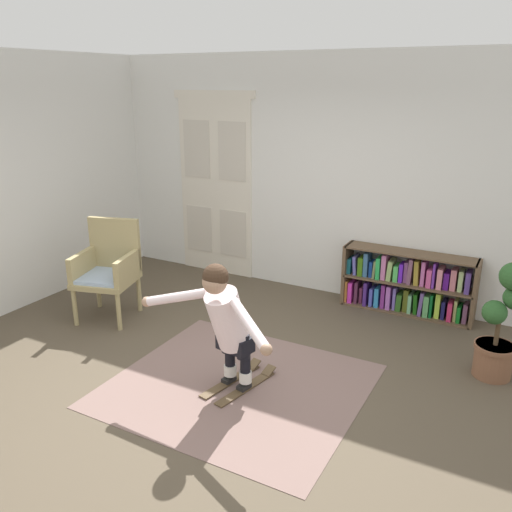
% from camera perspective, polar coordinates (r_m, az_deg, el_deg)
% --- Properties ---
extents(ground_plane, '(7.20, 7.20, 0.00)m').
position_cam_1_polar(ground_plane, '(4.88, -4.34, -13.58)').
color(ground_plane, brown).
extents(back_wall, '(6.00, 0.10, 2.90)m').
position_cam_1_polar(back_wall, '(6.57, 7.80, 8.27)').
color(back_wall, silver).
rests_on(back_wall, ground).
extents(side_wall_left, '(0.10, 6.00, 2.90)m').
position_cam_1_polar(side_wall_left, '(6.64, -25.15, 6.83)').
color(side_wall_left, silver).
rests_on(side_wall_left, ground).
extents(double_door, '(1.22, 0.05, 2.45)m').
position_cam_1_polar(double_door, '(7.27, -4.33, 7.58)').
color(double_door, beige).
rests_on(double_door, ground).
extents(rug, '(2.13, 1.93, 0.01)m').
position_cam_1_polar(rug, '(4.86, -1.95, -13.62)').
color(rug, '#785E57').
rests_on(rug, ground).
extents(bookshelf, '(1.49, 0.30, 0.73)m').
position_cam_1_polar(bookshelf, '(6.38, 15.69, -2.98)').
color(bookshelf, brown).
rests_on(bookshelf, ground).
extents(wicker_chair, '(0.74, 0.74, 1.10)m').
position_cam_1_polar(wicker_chair, '(6.19, -15.47, -1.15)').
color(wicker_chair, tan).
rests_on(wicker_chair, ground).
extents(potted_plant, '(0.39, 0.36, 1.09)m').
position_cam_1_polar(potted_plant, '(5.26, 24.61, -7.05)').
color(potted_plant, brown).
rests_on(potted_plant, ground).
extents(skis_pair, '(0.41, 0.77, 0.07)m').
position_cam_1_polar(skis_pair, '(4.87, -1.72, -13.29)').
color(skis_pair, brown).
rests_on(skis_pair, rug).
extents(person_skier, '(1.40, 0.73, 1.13)m').
position_cam_1_polar(person_skier, '(4.44, -3.25, -6.63)').
color(person_skier, white).
rests_on(person_skier, skis_pair).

